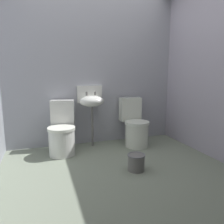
# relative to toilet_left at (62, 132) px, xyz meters

# --- Properties ---
(ground_plane) EXTENTS (3.25, 2.96, 0.08)m
(ground_plane) POSITION_rel_toilet_left_xyz_m (0.59, -0.93, -0.36)
(ground_plane) COLOR gray
(wall_back) EXTENTS (3.25, 0.10, 2.50)m
(wall_back) POSITION_rel_toilet_left_xyz_m (0.59, 0.40, 0.93)
(wall_back) COLOR #999BA5
(wall_back) RESTS_ON ground
(wall_right) EXTENTS (0.10, 2.76, 2.50)m
(wall_right) POSITION_rel_toilet_left_xyz_m (2.07, -0.83, 0.93)
(wall_right) COLOR #9E98A8
(wall_right) RESTS_ON ground
(toilet_left) EXTENTS (0.48, 0.65, 0.78)m
(toilet_left) POSITION_rel_toilet_left_xyz_m (0.00, 0.00, 0.00)
(toilet_left) COLOR silver
(toilet_left) RESTS_ON ground
(toilet_right) EXTENTS (0.41, 0.60, 0.78)m
(toilet_right) POSITION_rel_toilet_left_xyz_m (1.19, -0.00, 0.00)
(toilet_right) COLOR silver
(toilet_right) RESTS_ON ground
(sink) EXTENTS (0.42, 0.35, 0.99)m
(sink) POSITION_rel_toilet_left_xyz_m (0.50, 0.19, 0.43)
(sink) COLOR #63605F
(sink) RESTS_ON ground
(bucket) EXTENTS (0.22, 0.22, 0.21)m
(bucket) POSITION_rel_toilet_left_xyz_m (0.81, -0.91, -0.21)
(bucket) COLOR #63605F
(bucket) RESTS_ON ground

